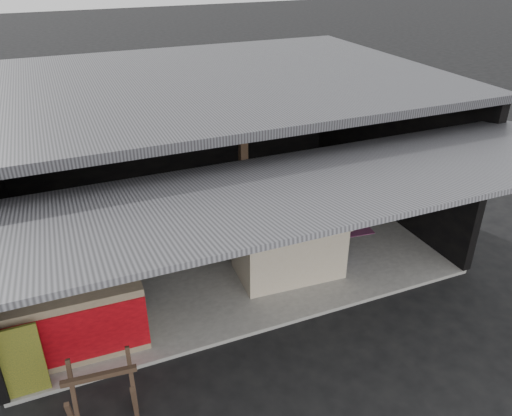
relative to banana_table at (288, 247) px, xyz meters
name	(u,v)px	position (x,y,z in m)	size (l,w,h in m)	color
ground	(274,329)	(-0.76, -1.13, -0.53)	(80.00, 80.00, 0.00)	black
concrete_slab	(217,241)	(-0.76, 1.37, -0.50)	(7.00, 5.00, 0.06)	gray
shophouse	(207,127)	(-0.75, 1.69, 1.57)	(7.40, 7.29, 3.02)	black
banana_table	(288,247)	(0.00, 0.00, 0.00)	(1.75, 1.13, 0.93)	beige
banana_pile	(289,217)	(0.00, 0.00, 0.56)	(1.56, 0.94, 0.18)	yellow
white_crate	(265,220)	(0.02, 0.99, -0.02)	(0.85, 0.62, 0.90)	white
neighbor_stall	(75,315)	(-3.31, -0.47, 0.07)	(1.76, 0.83, 1.79)	#998466
green_signboard	(15,363)	(-4.03, -1.03, 0.01)	(0.64, 0.04, 0.96)	black
sawhorse	(103,393)	(-3.15, -1.82, -0.04)	(0.80, 0.74, 0.78)	#452E22
water_barrel	(327,244)	(0.80, 0.11, -0.20)	(0.36, 0.36, 0.53)	#0C1086
plastic_chair	(333,197)	(1.55, 1.23, 0.03)	(0.43, 0.43, 0.84)	#0B123C
magenta_rug	(327,226)	(1.34, 1.03, -0.46)	(1.50, 1.00, 0.01)	#7D1B60
picture_frames	(168,105)	(-0.92, 3.77, 1.40)	(1.62, 0.04, 0.46)	black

